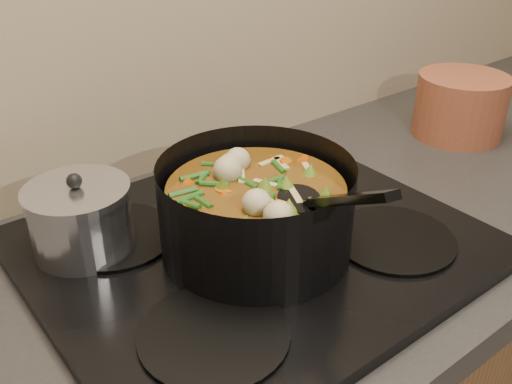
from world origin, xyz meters
TOP-DOWN VIEW (x-y plane):
  - stovetop at (0.00, 1.93)m, footprint 0.62×0.54m
  - stockpot at (-0.01, 1.91)m, footprint 0.35×0.41m
  - saucepan at (-0.20, 2.06)m, footprint 0.15×0.15m
  - terracotta_crock at (0.60, 2.00)m, footprint 0.23×0.23m

SIDE VIEW (x-z plane):
  - stovetop at x=0.00m, z-range 0.91..0.93m
  - terracotta_crock at x=0.60m, z-range 0.91..1.04m
  - saucepan at x=-0.20m, z-range 0.92..1.04m
  - stockpot at x=-0.01m, z-range 0.89..1.09m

